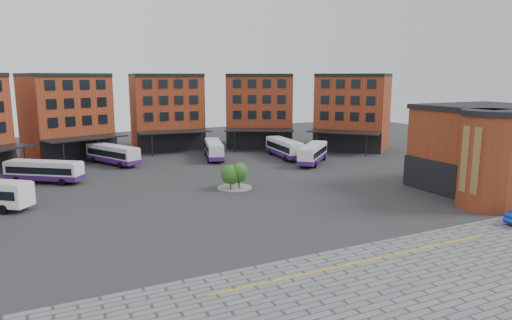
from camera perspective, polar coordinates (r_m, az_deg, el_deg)
name	(u,v)px	position (r m, az deg, el deg)	size (l,w,h in m)	color
ground	(263,215)	(47.13, 0.87, -6.94)	(160.00, 160.00, 0.00)	#28282B
paving_zone	(452,307)	(31.99, 23.27, -16.54)	(50.00, 22.00, 0.02)	slate
yellow_line	(367,261)	(37.11, 13.74, -12.11)	(26.00, 0.15, 0.02)	gold
main_building	(136,117)	(80.21, -14.71, 5.19)	(94.14, 42.48, 14.60)	#943720
east_building	(485,150)	(62.06, 26.68, 1.18)	(17.40, 15.40, 10.60)	#943720
tree_island	(235,175)	(57.51, -2.59, -1.83)	(4.40, 4.40, 3.41)	gray
bus_b	(44,171)	(67.21, -24.99, -1.26)	(9.90, 8.16, 2.96)	white
bus_c	(113,154)	(77.06, -17.48, 0.70)	(7.24, 11.12, 3.14)	silver
bus_d	(214,149)	(78.98, -5.29, 1.33)	(5.36, 11.10, 3.05)	silver
bus_e	(284,148)	(79.93, 3.55, 1.52)	(3.87, 11.57, 3.20)	white
bus_f	(313,153)	(75.09, 7.12, 0.84)	(9.64, 9.48, 3.10)	white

